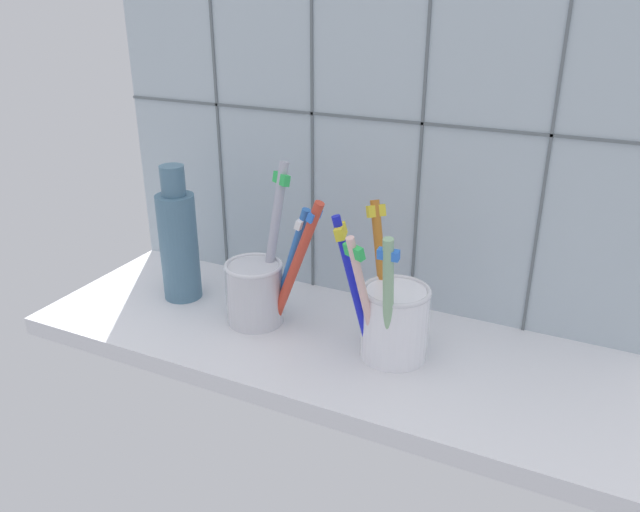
{
  "coord_description": "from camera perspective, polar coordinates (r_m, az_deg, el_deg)",
  "views": [
    {
      "loc": [
        25.14,
        -52.25,
        36.67
      ],
      "look_at": [
        0.0,
        -0.28,
        11.55
      ],
      "focal_mm": 35.15,
      "sensor_mm": 36.0,
      "label": 1
    }
  ],
  "objects": [
    {
      "name": "ceramic_vase",
      "position": [
        0.75,
        -12.75,
        1.33
      ],
      "size": [
        4.46,
        4.46,
        16.2
      ],
      "color": "slate",
      "rests_on": "counter_slab"
    },
    {
      "name": "tile_wall_back",
      "position": [
        0.7,
        4.45,
        11.84
      ],
      "size": [
        64.0,
        2.2,
        45.0
      ],
      "color": "#B2C1CC",
      "rests_on": "ground"
    },
    {
      "name": "toothbrush_cup_right",
      "position": [
        0.62,
        6.49,
        -5.6
      ],
      "size": [
        9.27,
        9.95,
        15.21
      ],
      "color": "white",
      "rests_on": "counter_slab"
    },
    {
      "name": "counter_slab",
      "position": [
        0.68,
        0.1,
        -8.09
      ],
      "size": [
        64.0,
        22.0,
        2.0
      ],
      "primitive_type": "cube",
      "color": "silver",
      "rests_on": "ground"
    },
    {
      "name": "toothbrush_cup_left",
      "position": [
        0.69,
        -5.65,
        -2.78
      ],
      "size": [
        11.84,
        7.82,
        17.75
      ],
      "color": "silver",
      "rests_on": "counter_slab"
    }
  ]
}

